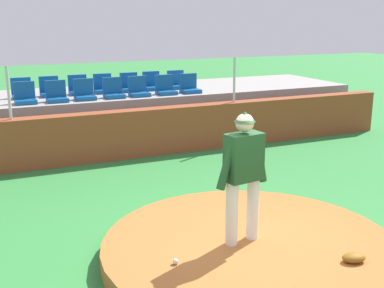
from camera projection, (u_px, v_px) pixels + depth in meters
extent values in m
plane|color=#31813A|center=(249.00, 258.00, 6.70)|extent=(60.00, 60.00, 0.00)
cylinder|color=#AB642E|center=(250.00, 249.00, 6.67)|extent=(4.00, 4.00, 0.25)
cylinder|color=silver|center=(232.00, 214.00, 6.43)|extent=(0.17, 0.17, 0.86)
cylinder|color=silver|center=(253.00, 208.00, 6.61)|extent=(0.17, 0.17, 0.86)
cube|color=#1E4723|center=(244.00, 157.00, 6.34)|extent=(0.52, 0.32, 0.63)
cylinder|color=#1E4723|center=(228.00, 163.00, 6.21)|extent=(0.33, 0.15, 0.70)
cylinder|color=#1E4723|center=(259.00, 157.00, 6.48)|extent=(0.28, 0.15, 0.71)
sphere|color=beige|center=(245.00, 123.00, 6.23)|extent=(0.24, 0.24, 0.24)
cone|color=#1E4723|center=(245.00, 116.00, 6.20)|extent=(0.31, 0.31, 0.13)
sphere|color=white|center=(176.00, 261.00, 6.00)|extent=(0.07, 0.07, 0.07)
ellipsoid|color=brown|center=(354.00, 258.00, 6.06)|extent=(0.33, 0.26, 0.11)
cube|color=brown|center=(129.00, 134.00, 11.39)|extent=(14.30, 0.40, 1.11)
cylinder|color=silver|center=(9.00, 93.00, 10.10)|extent=(0.06, 0.06, 1.12)
cylinder|color=silver|center=(234.00, 80.00, 12.20)|extent=(0.06, 0.06, 1.12)
cube|color=gray|center=(104.00, 114.00, 13.39)|extent=(14.14, 3.04, 1.21)
cube|color=#105191|center=(26.00, 102.00, 11.47)|extent=(0.48, 0.44, 0.10)
cube|color=#105191|center=(24.00, 90.00, 11.56)|extent=(0.48, 0.08, 0.40)
cube|color=#105191|center=(57.00, 100.00, 11.72)|extent=(0.48, 0.44, 0.10)
cube|color=#105191|center=(55.00, 88.00, 11.81)|extent=(0.48, 0.08, 0.40)
cube|color=#105191|center=(85.00, 98.00, 12.02)|extent=(0.48, 0.44, 0.10)
cube|color=#105191|center=(83.00, 87.00, 12.11)|extent=(0.48, 0.08, 0.40)
cube|color=#105191|center=(114.00, 96.00, 12.29)|extent=(0.48, 0.44, 0.10)
cube|color=#105191|center=(112.00, 85.00, 12.39)|extent=(0.48, 0.08, 0.40)
cube|color=#105191|center=(139.00, 94.00, 12.55)|extent=(0.48, 0.44, 0.10)
cube|color=#105191|center=(137.00, 84.00, 12.65)|extent=(0.48, 0.08, 0.40)
cube|color=#105191|center=(166.00, 93.00, 12.84)|extent=(0.48, 0.44, 0.10)
cube|color=#105191|center=(164.00, 82.00, 12.94)|extent=(0.48, 0.08, 0.40)
cube|color=#105191|center=(191.00, 91.00, 13.11)|extent=(0.48, 0.44, 0.10)
cube|color=#105191|center=(188.00, 81.00, 13.21)|extent=(0.48, 0.08, 0.40)
cube|color=#105191|center=(22.00, 96.00, 12.23)|extent=(0.48, 0.44, 0.10)
cube|color=#105191|center=(21.00, 85.00, 12.33)|extent=(0.48, 0.08, 0.40)
cube|color=#105191|center=(51.00, 95.00, 12.52)|extent=(0.48, 0.44, 0.10)
cube|color=#105191|center=(49.00, 84.00, 12.61)|extent=(0.48, 0.08, 0.40)
cube|color=#105191|center=(79.00, 93.00, 12.83)|extent=(0.48, 0.44, 0.10)
cube|color=#105191|center=(77.00, 82.00, 12.93)|extent=(0.48, 0.08, 0.40)
cube|color=#105191|center=(104.00, 91.00, 13.08)|extent=(0.48, 0.44, 0.10)
cube|color=#105191|center=(102.00, 81.00, 13.18)|extent=(0.48, 0.08, 0.40)
cube|color=#105191|center=(131.00, 90.00, 13.34)|extent=(0.48, 0.44, 0.10)
cube|color=#105191|center=(129.00, 80.00, 13.43)|extent=(0.48, 0.08, 0.40)
cube|color=#105191|center=(153.00, 88.00, 13.63)|extent=(0.48, 0.44, 0.10)
cube|color=#105191|center=(151.00, 78.00, 13.73)|extent=(0.48, 0.08, 0.40)
cube|color=#105191|center=(178.00, 87.00, 13.89)|extent=(0.48, 0.44, 0.10)
cube|color=#105191|center=(175.00, 77.00, 13.99)|extent=(0.48, 0.08, 0.40)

